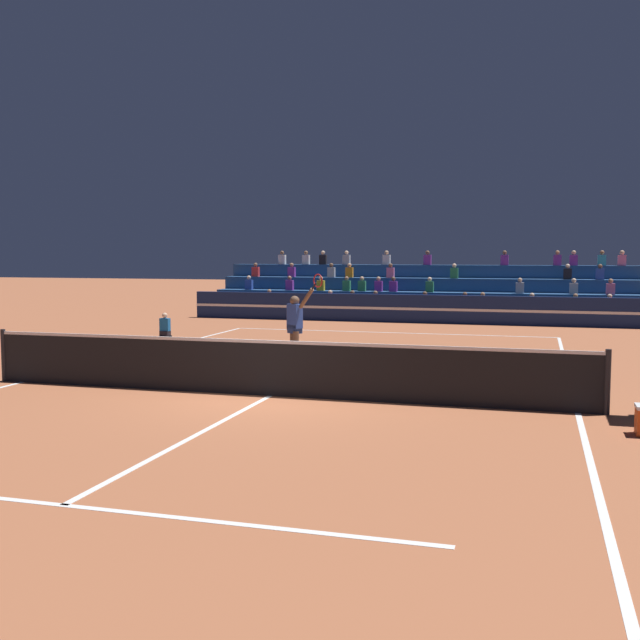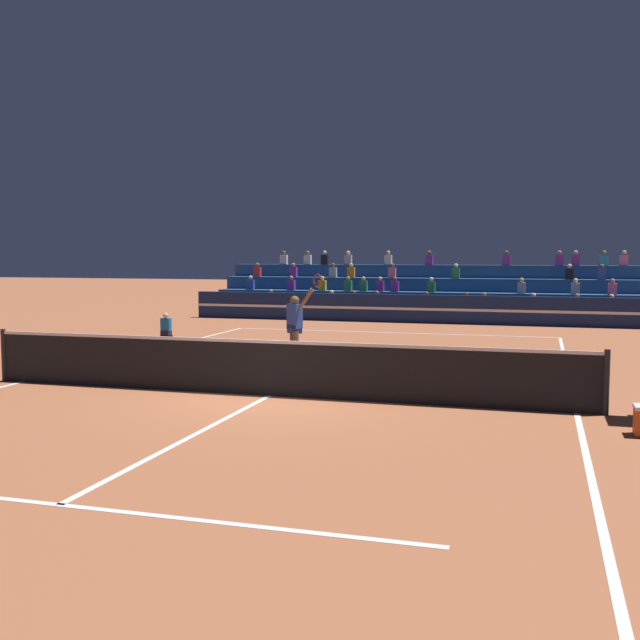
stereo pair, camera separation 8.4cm
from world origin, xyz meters
TOP-DOWN VIEW (x-y plane):
  - ground_plane at (0.00, 0.00)m, footprint 120.00×120.00m
  - court_lines at (0.00, 0.00)m, footprint 11.10×23.90m
  - tennis_net at (0.00, 0.00)m, footprint 12.00×0.10m
  - sponsor_banner_wall at (0.00, 15.81)m, footprint 18.00×0.26m
  - bleacher_stand at (0.00, 18.97)m, footprint 17.82×3.80m
  - ball_kid_courtside at (-6.38, 7.91)m, footprint 0.30×0.36m
  - tennis_player at (-0.56, 3.27)m, footprint 1.13×0.85m
  - tennis_ball at (2.57, 3.07)m, footprint 0.07×0.07m

SIDE VIEW (x-z plane):
  - ground_plane at x=0.00m, z-range 0.00..0.00m
  - court_lines at x=0.00m, z-range 0.00..0.01m
  - tennis_ball at x=2.57m, z-range 0.00..0.07m
  - ball_kid_courtside at x=-6.38m, z-range -0.09..0.75m
  - tennis_net at x=0.00m, z-range -0.01..1.09m
  - sponsor_banner_wall at x=0.00m, z-range 0.00..1.10m
  - bleacher_stand at x=0.00m, z-range -0.58..2.25m
  - tennis_player at x=-0.56m, z-range -0.17..2.13m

